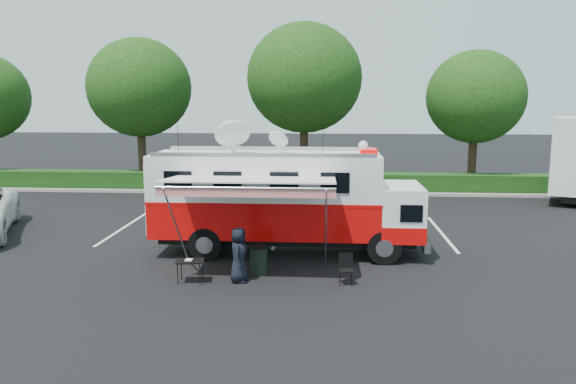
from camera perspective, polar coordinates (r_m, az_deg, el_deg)
ground_plane at (r=18.17m, az=-0.11°, el=-6.18°), size 120.00×120.00×0.00m
back_border at (r=30.34m, az=3.84°, el=9.71°), size 60.00×6.14×8.87m
stall_lines at (r=21.10m, az=-0.89°, el=-3.93°), size 24.12×5.50×0.01m
command_truck at (r=17.77m, az=-0.35°, el=-0.71°), size 8.56×2.36×4.11m
awning at (r=15.31m, az=-3.91°, el=0.93°), size 4.67×2.43×2.82m
person at (r=15.49m, az=-4.98°, el=-9.04°), size 0.51×0.75×1.50m
folding_table at (r=15.41m, az=-9.92°, el=-7.02°), size 0.78×0.60×0.62m
folding_chair at (r=15.24m, az=5.89°, el=-7.48°), size 0.48×0.50×0.82m
trash_bin at (r=16.00m, az=-2.98°, el=-6.90°), size 0.53×0.53×0.80m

